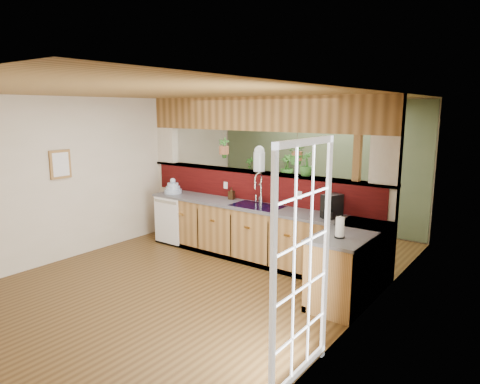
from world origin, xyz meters
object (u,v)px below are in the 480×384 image
Objects in this scene: soap_dispenser at (232,193)px; coffee_maker at (331,207)px; dish_stack at (173,189)px; shelving_console at (273,198)px; faucet at (259,187)px; glass_jar at (259,158)px; paper_towel at (340,228)px.

soap_dispenser is 0.62× the size of coffee_maker.
shelving_console is at bearing 73.48° from dish_stack.
shelving_console is (-2.38, 2.27, -0.55)m from coffee_maker.
dish_stack is at bearing -173.47° from faucet.
glass_jar is 0.30× the size of shelving_console.
shelving_console is (0.69, 2.32, -0.49)m from dish_stack.
dish_stack is at bearing -113.93° from shelving_console.
soap_dispenser is 1.89m from coffee_maker.
paper_towel is at bearing -12.37° from dish_stack.
glass_jar is (-1.47, 0.37, 0.55)m from coffee_maker.
glass_jar is at bearing -175.21° from coffee_maker.
paper_towel is (1.81, -0.98, -0.15)m from faucet.
glass_jar is 2.37m from shelving_console.
coffee_maker is 0.78× the size of glass_jar.
glass_jar is at bearing 124.23° from faucet.
glass_jar is at bearing -71.98° from shelving_console.
shelving_console is at bearing 155.13° from coffee_maker.
dish_stack is 2.47m from shelving_console.
soap_dispenser is 0.76m from glass_jar.
glass_jar reaches higher than dish_stack.
coffee_maker is (1.88, -0.15, 0.05)m from soap_dispenser.
soap_dispenser is at bearing 157.48° from paper_towel.
paper_towel is at bearing -40.86° from coffee_maker.
paper_towel is at bearing -22.52° from soap_dispenser.
coffee_maker is at bearing -6.21° from faucet.
faucet is at bearing -0.29° from soap_dispenser.
faucet is 1.77m from dish_stack.
faucet is at bearing -55.77° from glass_jar.
coffee_maker reaches higher than paper_towel.
faucet reaches higher than dish_stack.
shelving_console is (-0.50, 2.12, -0.50)m from soap_dispenser.
soap_dispenser is 0.49× the size of glass_jar.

